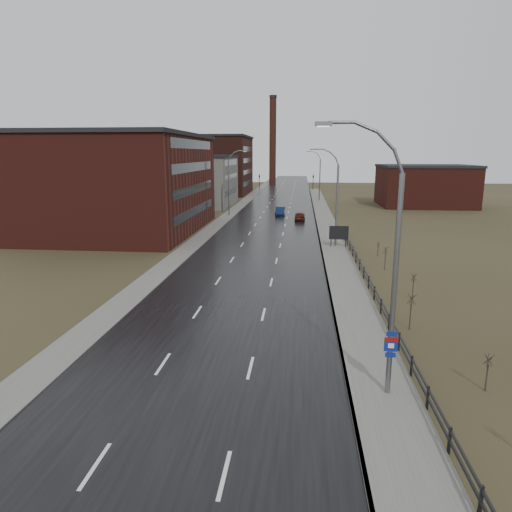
% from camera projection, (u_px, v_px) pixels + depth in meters
% --- Properties ---
extents(ground, '(320.00, 320.00, 0.00)m').
position_uv_depth(ground, '(187.00, 409.00, 19.71)').
color(ground, '#2D2819').
rests_on(ground, ground).
extents(road, '(14.00, 300.00, 0.06)m').
position_uv_depth(road, '(273.00, 218.00, 77.95)').
color(road, black).
rests_on(road, ground).
extents(sidewalk_right, '(3.20, 180.00, 0.18)m').
position_uv_depth(sidewalk_right, '(334.00, 248.00, 52.83)').
color(sidewalk_right, '#595651').
rests_on(sidewalk_right, ground).
extents(curb_right, '(0.16, 180.00, 0.18)m').
position_uv_depth(curb_right, '(321.00, 248.00, 52.98)').
color(curb_right, slate).
rests_on(curb_right, ground).
extents(sidewalk_left, '(2.40, 260.00, 0.12)m').
position_uv_depth(sidewalk_left, '(226.00, 217.00, 78.73)').
color(sidewalk_left, '#595651').
rests_on(sidewalk_left, ground).
extents(warehouse_near, '(22.44, 28.56, 13.50)m').
position_uv_depth(warehouse_near, '(118.00, 183.00, 63.94)').
color(warehouse_near, '#471914').
rests_on(warehouse_near, ground).
extents(warehouse_mid, '(16.32, 20.40, 10.50)m').
position_uv_depth(warehouse_mid, '(194.00, 180.00, 96.02)').
color(warehouse_mid, slate).
rests_on(warehouse_mid, ground).
extents(warehouse_far, '(26.52, 24.48, 15.50)m').
position_uv_depth(warehouse_far, '(201.00, 165.00, 125.07)').
color(warehouse_far, '#331611').
rests_on(warehouse_far, ground).
extents(building_right, '(18.36, 16.32, 8.50)m').
position_uv_depth(building_right, '(424.00, 185.00, 95.43)').
color(building_right, '#471914').
rests_on(building_right, ground).
extents(smokestack, '(2.70, 2.70, 30.70)m').
position_uv_depth(smokestack, '(273.00, 140.00, 162.50)').
color(smokestack, '#331611').
rests_on(smokestack, ground).
extents(streetlight_main, '(3.91, 0.29, 12.11)m').
position_uv_depth(streetlight_main, '(388.00, 267.00, 19.49)').
color(streetlight_main, slate).
rests_on(streetlight_main, ground).
extents(streetlight_right_mid, '(3.36, 0.28, 11.35)m').
position_uv_depth(streetlight_right_mid, '(334.00, 197.00, 52.55)').
color(streetlight_right_mid, slate).
rests_on(streetlight_right_mid, ground).
extents(streetlight_left, '(3.36, 0.28, 11.35)m').
position_uv_depth(streetlight_left, '(230.00, 183.00, 79.36)').
color(streetlight_left, slate).
rests_on(streetlight_left, ground).
extents(streetlight_right_far, '(3.36, 0.28, 11.35)m').
position_uv_depth(streetlight_right_far, '(319.00, 176.00, 104.97)').
color(streetlight_right_far, slate).
rests_on(streetlight_right_far, ground).
extents(guardrail, '(0.10, 53.05, 1.10)m').
position_uv_depth(guardrail, '(370.00, 283.00, 36.33)').
color(guardrail, black).
rests_on(guardrail, ground).
extents(shrub_b, '(0.44, 0.46, 1.82)m').
position_uv_depth(shrub_b, '(487.00, 372.00, 21.00)').
color(shrub_b, '#382D23').
rests_on(shrub_b, ground).
extents(shrub_c, '(0.56, 0.59, 2.35)m').
position_uv_depth(shrub_c, '(411.00, 311.00, 28.31)').
color(shrub_c, '#382D23').
rests_on(shrub_c, ground).
extents(shrub_d, '(0.49, 0.51, 2.03)m').
position_uv_depth(shrub_d, '(413.00, 286.00, 34.27)').
color(shrub_d, '#382D23').
rests_on(shrub_d, ground).
extents(shrub_e, '(0.53, 0.56, 2.24)m').
position_uv_depth(shrub_e, '(385.00, 257.00, 43.05)').
color(shrub_e, '#382D23').
rests_on(shrub_e, ground).
extents(shrub_f, '(0.38, 0.40, 1.57)m').
position_uv_depth(shrub_f, '(378.00, 249.00, 48.77)').
color(shrub_f, '#382D23').
rests_on(shrub_f, ground).
extents(billboard, '(2.22, 0.17, 2.63)m').
position_uv_depth(billboard, '(339.00, 233.00, 52.75)').
color(billboard, black).
rests_on(billboard, ground).
extents(traffic_light_left, '(0.58, 2.73, 5.30)m').
position_uv_depth(traffic_light_left, '(259.00, 175.00, 135.96)').
color(traffic_light_left, black).
rests_on(traffic_light_left, ground).
extents(traffic_light_right, '(0.58, 2.73, 5.30)m').
position_uv_depth(traffic_light_right, '(313.00, 175.00, 134.41)').
color(traffic_light_right, black).
rests_on(traffic_light_right, ground).
extents(car_near, '(1.65, 4.56, 1.50)m').
position_uv_depth(car_near, '(280.00, 212.00, 80.75)').
color(car_near, '#0C1A3E').
rests_on(car_near, ground).
extents(car_far, '(1.70, 4.20, 1.43)m').
position_uv_depth(car_far, '(300.00, 216.00, 74.75)').
color(car_far, '#44150B').
rests_on(car_far, ground).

